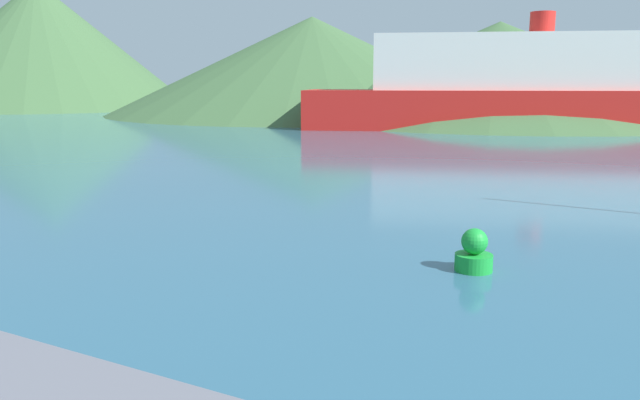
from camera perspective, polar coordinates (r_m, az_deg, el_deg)
ferry_distant at (r=49.97m, az=19.32°, el=9.61°), size 35.45×12.57×8.55m
buoy_marker at (r=12.18m, az=13.90°, el=-4.76°), size 0.71×0.71×0.82m
hill_west at (r=96.21m, az=-24.18°, el=12.78°), size 40.70×40.70×16.91m
hill_central at (r=71.38m, az=-0.72°, el=12.19°), size 45.18×45.18×10.63m
hill_east at (r=64.79m, az=15.98°, el=11.34°), size 43.31×43.31×9.28m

